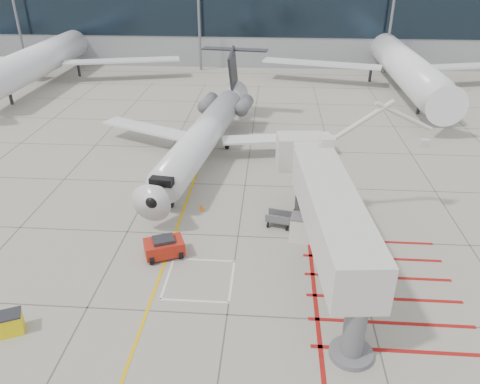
# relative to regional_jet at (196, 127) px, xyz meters

# --- Properties ---
(ground_plane) EXTENTS (260.00, 260.00, 0.00)m
(ground_plane) POSITION_rel_regional_jet_xyz_m (4.53, -15.02, -4.07)
(ground_plane) COLOR gray
(ground_plane) RESTS_ON ground
(regional_jet) EXTENTS (28.61, 34.11, 8.14)m
(regional_jet) POSITION_rel_regional_jet_xyz_m (0.00, 0.00, 0.00)
(regional_jet) COLOR silver
(regional_jet) RESTS_ON ground_plane
(jet_bridge) EXTENTS (10.80, 19.75, 7.58)m
(jet_bridge) POSITION_rel_regional_jet_xyz_m (10.37, -15.02, -0.28)
(jet_bridge) COLOR beige
(jet_bridge) RESTS_ON ground_plane
(pushback_tug) EXTENTS (2.93, 2.41, 1.47)m
(pushback_tug) POSITION_rel_regional_jet_xyz_m (-0.14, -13.72, -3.33)
(pushback_tug) COLOR #AE1F10
(pushback_tug) RESTS_ON ground_plane
(spill_bin) EXTENTS (1.68, 1.45, 1.23)m
(spill_bin) POSITION_rel_regional_jet_xyz_m (-6.85, -21.18, -3.46)
(spill_bin) COLOR yellow
(spill_bin) RESTS_ON ground_plane
(baggage_cart) EXTENTS (1.99, 1.50, 1.12)m
(baggage_cart) POSITION_rel_regional_jet_xyz_m (7.39, -9.39, -3.51)
(baggage_cart) COLOR #4F5054
(baggage_cart) RESTS_ON ground_plane
(ground_power_unit) EXTENTS (2.48, 1.68, 1.82)m
(ground_power_unit) POSITION_rel_regional_jet_xyz_m (9.34, -11.07, -3.16)
(ground_power_unit) COLOR silver
(ground_power_unit) RESTS_ON ground_plane
(cone_nose) EXTENTS (0.39, 0.39, 0.54)m
(cone_nose) POSITION_rel_regional_jet_xyz_m (1.43, -7.53, -3.80)
(cone_nose) COLOR orange
(cone_nose) RESTS_ON ground_plane
(cone_side) EXTENTS (0.32, 0.32, 0.44)m
(cone_side) POSITION_rel_regional_jet_xyz_m (8.51, -8.76, -3.85)
(cone_side) COLOR #EB450C
(cone_side) RESTS_ON ground_plane
(terminal_building) EXTENTS (180.00, 28.00, 14.00)m
(terminal_building) POSITION_rel_regional_jet_xyz_m (14.53, 54.98, 2.93)
(terminal_building) COLOR gray
(terminal_building) RESTS_ON ground_plane
(terminal_glass_band) EXTENTS (180.00, 0.10, 6.00)m
(terminal_glass_band) POSITION_rel_regional_jet_xyz_m (14.53, 40.93, 3.93)
(terminal_glass_band) COLOR black
(terminal_glass_band) RESTS_ON ground_plane
(bg_aircraft_b) EXTENTS (38.77, 43.08, 12.92)m
(bg_aircraft_b) POSITION_rel_regional_jet_xyz_m (-27.19, 30.98, 2.39)
(bg_aircraft_b) COLOR silver
(bg_aircraft_b) RESTS_ON ground_plane
(bg_aircraft_c) EXTENTS (39.16, 43.52, 13.05)m
(bg_aircraft_c) POSITION_rel_regional_jet_xyz_m (24.48, 30.98, 2.46)
(bg_aircraft_c) COLOR silver
(bg_aircraft_c) RESTS_ON ground_plane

